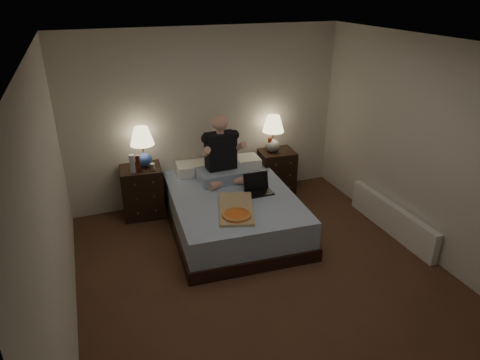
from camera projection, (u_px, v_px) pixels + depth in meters
name	position (u px, v px, depth m)	size (l,w,h in m)	color
floor	(269.00, 282.00, 4.73)	(4.00, 4.50, 0.00)	brown
ceiling	(277.00, 47.00, 3.68)	(4.00, 4.50, 0.00)	white
wall_back	(207.00, 118.00, 6.11)	(4.00, 2.50, 0.00)	silver
wall_front	(446.00, 343.00, 2.29)	(4.00, 2.50, 0.00)	silver
wall_left	(54.00, 214.00, 3.56)	(4.50, 2.50, 0.00)	silver
wall_right	(433.00, 153.00, 4.84)	(4.50, 2.50, 0.00)	silver
bed	(232.00, 211.00, 5.66)	(1.54, 2.05, 0.51)	#6185C2
nightstand_left	(142.00, 191.00, 5.97)	(0.55, 0.49, 0.71)	black
nightstand_right	(276.00, 171.00, 6.66)	(0.52, 0.47, 0.67)	black
lamp_left	(143.00, 147.00, 5.74)	(0.32, 0.32, 0.56)	#2A479A
lamp_right	(273.00, 134.00, 6.37)	(0.32, 0.32, 0.56)	gray
water_bottle	(132.00, 164.00, 5.62)	(0.07, 0.07, 0.25)	silver
soda_can	(152.00, 167.00, 5.71)	(0.07, 0.07, 0.10)	beige
beer_bottle_left	(138.00, 163.00, 5.66)	(0.06, 0.06, 0.23)	#4E1A0B
beer_bottle_right	(270.00, 145.00, 6.42)	(0.06, 0.06, 0.23)	#5E1E0D
person	(222.00, 149.00, 5.74)	(0.66, 0.52, 0.93)	black
laptop	(259.00, 185.00, 5.52)	(0.34, 0.28, 0.24)	black
pizza_box	(237.00, 215.00, 4.96)	(0.40, 0.76, 0.08)	tan
radiator	(391.00, 218.00, 5.59)	(0.10, 1.60, 0.40)	white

